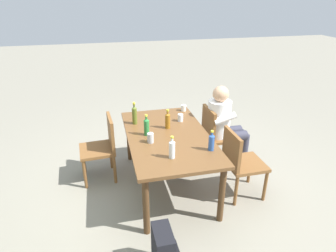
# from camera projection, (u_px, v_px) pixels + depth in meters

# --- Properties ---
(ground_plane) EXTENTS (24.00, 24.00, 0.00)m
(ground_plane) POSITION_uv_depth(u_px,v_px,m) (168.00, 184.00, 3.86)
(ground_plane) COLOR gray
(dining_table) EXTENTS (1.69, 0.98, 0.73)m
(dining_table) POSITION_uv_depth(u_px,v_px,m) (168.00, 141.00, 3.58)
(dining_table) COLOR brown
(dining_table) RESTS_ON ground_plane
(chair_near_right) EXTENTS (0.45, 0.45, 0.87)m
(chair_near_right) POSITION_uv_depth(u_px,v_px,m) (216.00, 133.00, 4.15)
(chair_near_right) COLOR brown
(chair_near_right) RESTS_ON ground_plane
(chair_near_left) EXTENTS (0.44, 0.44, 0.87)m
(chair_near_left) POSITION_uv_depth(u_px,v_px,m) (240.00, 160.00, 3.48)
(chair_near_left) COLOR brown
(chair_near_left) RESTS_ON ground_plane
(chair_far_right) EXTENTS (0.47, 0.47, 0.87)m
(chair_far_right) POSITION_uv_depth(u_px,v_px,m) (103.00, 145.00, 3.83)
(chair_far_right) COLOR brown
(chair_far_right) RESTS_ON ground_plane
(person_in_white_shirt) EXTENTS (0.47, 0.61, 1.18)m
(person_in_white_shirt) POSITION_uv_depth(u_px,v_px,m) (224.00, 122.00, 4.11)
(person_in_white_shirt) COLOR white
(person_in_white_shirt) RESTS_ON ground_plane
(bottle_blue) EXTENTS (0.06, 0.06, 0.24)m
(bottle_blue) POSITION_uv_depth(u_px,v_px,m) (211.00, 142.00, 3.17)
(bottle_blue) COLOR #2D56A3
(bottle_blue) RESTS_ON dining_table
(bottle_green) EXTENTS (0.06, 0.06, 0.27)m
(bottle_green) POSITION_uv_depth(u_px,v_px,m) (147.00, 126.00, 3.50)
(bottle_green) COLOR #287A38
(bottle_green) RESTS_ON dining_table
(bottle_clear) EXTENTS (0.06, 0.06, 0.25)m
(bottle_clear) POSITION_uv_depth(u_px,v_px,m) (172.00, 149.00, 3.02)
(bottle_clear) COLOR white
(bottle_clear) RESTS_ON dining_table
(bottle_amber) EXTENTS (0.06, 0.06, 0.25)m
(bottle_amber) POSITION_uv_depth(u_px,v_px,m) (168.00, 120.00, 3.68)
(bottle_amber) COLOR #996019
(bottle_amber) RESTS_ON dining_table
(bottle_olive) EXTENTS (0.06, 0.06, 0.30)m
(bottle_olive) POSITION_uv_depth(u_px,v_px,m) (135.00, 115.00, 3.80)
(bottle_olive) COLOR #566623
(bottle_olive) RESTS_ON dining_table
(cup_steel) EXTENTS (0.08, 0.08, 0.12)m
(cup_steel) POSITION_uv_depth(u_px,v_px,m) (150.00, 138.00, 3.35)
(cup_steel) COLOR #B2B7BC
(cup_steel) RESTS_ON dining_table
(cup_white) EXTENTS (0.07, 0.07, 0.09)m
(cup_white) POSITION_uv_depth(u_px,v_px,m) (184.00, 108.00, 4.25)
(cup_white) COLOR white
(cup_white) RESTS_ON dining_table
(cup_glass) EXTENTS (0.07, 0.07, 0.10)m
(cup_glass) POSITION_uv_depth(u_px,v_px,m) (180.00, 118.00, 3.91)
(cup_glass) COLOR silver
(cup_glass) RESTS_ON dining_table
(backpack_by_near_side) EXTENTS (0.31, 0.23, 0.45)m
(backpack_by_near_side) POSITION_uv_depth(u_px,v_px,m) (154.00, 127.00, 4.98)
(backpack_by_near_side) COLOR maroon
(backpack_by_near_side) RESTS_ON ground_plane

